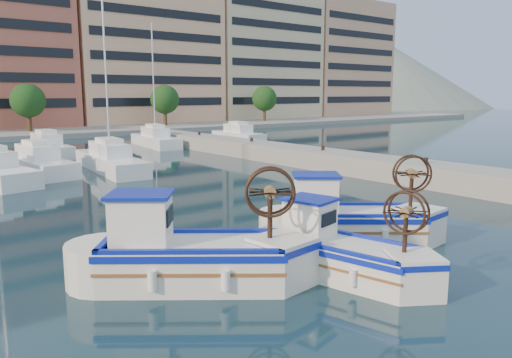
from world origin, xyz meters
TOP-DOWN VIEW (x-y plane):
  - ground at (0.00, 0.00)m, footprint 300.00×300.00m
  - quay at (13.00, 8.00)m, footprint 3.00×60.00m
  - waterfront at (9.23, 65.04)m, footprint 180.00×40.00m
  - hill_east at (140.00, 110.00)m, footprint 160.00×160.00m
  - yacht_marina at (-3.52, 27.29)m, footprint 39.76×21.30m
  - fishing_boat_a at (-5.22, 1.21)m, footprint 5.13×4.61m
  - fishing_boat_b at (-1.60, -0.88)m, footprint 2.63×4.43m
  - fishing_boat_c at (1.04, 1.13)m, footprint 4.85×4.43m

SIDE VIEW (x-z plane):
  - ground at x=0.00m, z-range 0.00..0.00m
  - hill_east at x=140.00m, z-range -25.00..25.00m
  - yacht_marina at x=-3.52m, z-range -5.22..6.28m
  - quay at x=13.00m, z-range 0.00..1.20m
  - fishing_boat_b at x=-1.60m, z-range -0.60..2.08m
  - fishing_boat_c at x=1.04m, z-range -0.68..2.35m
  - fishing_boat_a at x=-5.22m, z-range -0.72..2.47m
  - waterfront at x=9.23m, z-range -1.70..23.90m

